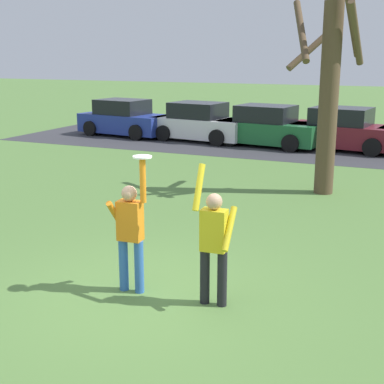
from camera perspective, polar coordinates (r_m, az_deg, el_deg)
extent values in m
plane|color=#567F3D|center=(8.29, -5.34, -10.77)|extent=(120.00, 120.00, 0.00)
cylinder|color=#3366B7|center=(8.35, -7.20, -7.57)|extent=(0.14, 0.14, 0.82)
cylinder|color=#3366B7|center=(8.24, -5.58, -7.83)|extent=(0.14, 0.14, 0.82)
cube|color=orange|center=(8.06, -6.54, -3.01)|extent=(0.37, 0.24, 0.60)
sphere|color=tan|center=(7.95, -6.62, -0.15)|extent=(0.23, 0.23, 0.23)
cylinder|color=orange|center=(8.15, -7.96, -2.52)|extent=(0.11, 0.49, 0.57)
cylinder|color=orange|center=(7.80, -5.19, 1.24)|extent=(0.09, 0.09, 0.66)
cylinder|color=black|center=(7.80, 3.19, -9.10)|extent=(0.14, 0.14, 0.82)
cylinder|color=black|center=(7.87, 1.36, -8.86)|extent=(0.14, 0.14, 0.82)
cube|color=gold|center=(7.58, 2.32, -4.04)|extent=(0.37, 0.24, 0.60)
sphere|color=tan|center=(7.46, 2.35, -1.01)|extent=(0.23, 0.23, 0.23)
cylinder|color=gold|center=(7.51, 3.96, -3.88)|extent=(0.11, 0.49, 0.57)
cylinder|color=gold|center=(7.49, 0.73, 0.50)|extent=(0.10, 0.36, 0.64)
cylinder|color=white|center=(7.73, -5.25, 3.71)|extent=(0.28, 0.28, 0.02)
cube|color=#233893|center=(24.51, -7.01, 7.20)|extent=(4.31, 2.35, 0.80)
cube|color=black|center=(24.53, -7.34, 8.89)|extent=(2.31, 1.91, 0.64)
cylinder|color=black|center=(24.52, -3.31, 6.77)|extent=(0.68, 0.31, 0.66)
cylinder|color=black|center=(23.05, -5.90, 6.24)|extent=(0.68, 0.31, 0.66)
cylinder|color=black|center=(26.03, -7.97, 7.09)|extent=(0.68, 0.31, 0.66)
cylinder|color=black|center=(24.66, -10.65, 6.59)|extent=(0.68, 0.31, 0.66)
cube|color=white|center=(22.82, 0.94, 6.79)|extent=(4.31, 2.35, 0.80)
cube|color=black|center=(22.81, 0.62, 8.61)|extent=(2.31, 1.91, 0.64)
cylinder|color=black|center=(23.04, 4.84, 6.26)|extent=(0.68, 0.31, 0.66)
cylinder|color=black|center=(21.44, 2.65, 5.71)|extent=(0.68, 0.31, 0.66)
cylinder|color=black|center=(24.27, -0.57, 6.72)|extent=(0.68, 0.31, 0.66)
cylinder|color=black|center=(22.76, -3.01, 6.20)|extent=(0.68, 0.31, 0.66)
cube|color=#1E6633|center=(21.69, 8.07, 6.27)|extent=(4.31, 2.35, 0.80)
cube|color=black|center=(21.66, 7.77, 8.19)|extent=(2.31, 1.91, 0.64)
cylinder|color=black|center=(22.11, 12.03, 5.67)|extent=(0.68, 0.31, 0.66)
cylinder|color=black|center=(20.41, 10.31, 5.06)|extent=(0.68, 0.31, 0.66)
cylinder|color=black|center=(23.06, 6.05, 6.24)|extent=(0.68, 0.31, 0.66)
cylinder|color=black|center=(21.44, 3.95, 5.69)|extent=(0.68, 0.31, 0.66)
cube|color=maroon|center=(21.35, 15.70, 5.75)|extent=(4.31, 2.35, 0.80)
cube|color=black|center=(21.30, 15.44, 7.71)|extent=(2.31, 1.91, 0.64)
cylinder|color=black|center=(21.96, 19.51, 5.11)|extent=(0.68, 0.31, 0.66)
cylinder|color=black|center=(20.20, 18.41, 4.47)|extent=(0.68, 0.31, 0.66)
cylinder|color=black|center=(22.61, 13.20, 5.79)|extent=(0.68, 0.31, 0.66)
cylinder|color=black|center=(20.90, 11.61, 5.21)|extent=(0.68, 0.31, 0.66)
cube|color=#38383D|center=(21.58, 12.16, 4.58)|extent=(25.03, 6.40, 0.01)
cylinder|color=brown|center=(14.19, 14.17, 9.30)|extent=(0.48, 0.48, 4.77)
cylinder|color=brown|center=(13.99, 16.85, 15.64)|extent=(0.35, 1.27, 1.49)
cylinder|color=brown|center=(13.97, 16.48, 16.89)|extent=(0.46, 1.10, 1.69)
cylinder|color=brown|center=(14.75, 12.72, 14.76)|extent=(1.22, 1.26, 1.27)
cylinder|color=brown|center=(13.99, 11.43, 16.29)|extent=(0.81, 1.58, 1.56)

